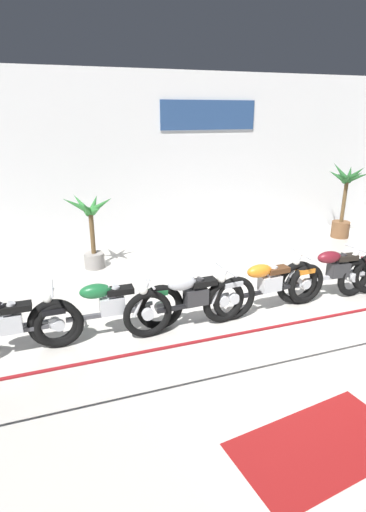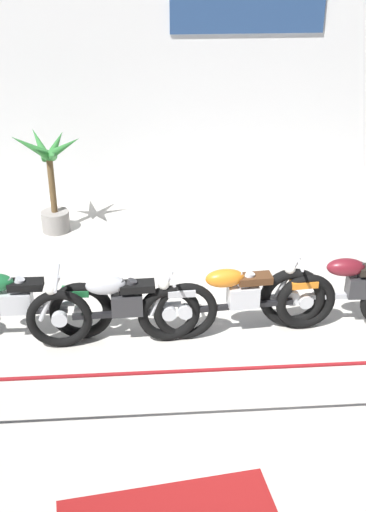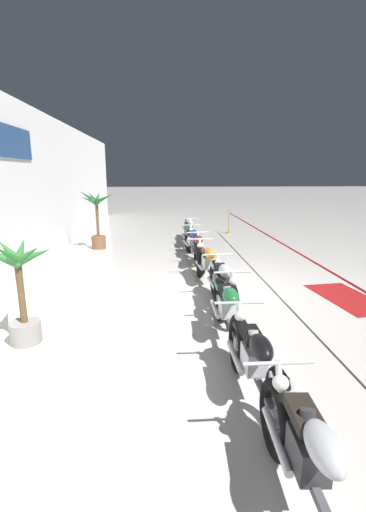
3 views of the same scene
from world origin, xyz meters
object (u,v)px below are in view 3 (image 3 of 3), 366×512
object	(u,v)px
motorcycle_green_7	(189,235)
motorcycle_silver_8	(189,229)
potted_palm_right_of_row	(97,219)
potted_palm_left_of_row	(20,290)
floor_banner	(348,298)
motorcycle_green_2	(228,313)
motorcycle_blue_6	(193,243)
motorcycle_silver_0	(310,466)
stanchion_far_left	(317,270)
motorcycle_silver_3	(222,285)
motorcycle_orange_4	(208,266)
motorcycle_black_1	(255,366)
stanchion_mid_left	(229,225)
motorcycle_maroon_5	(198,251)

from	to	relation	value
motorcycle_green_7	motorcycle_silver_8	distance (m)	1.25
potted_palm_right_of_row	motorcycle_green_7	bearing A→B (deg)	-91.46
potted_palm_left_of_row	floor_banner	size ratio (longest dim) A/B	0.89
motorcycle_green_2	motorcycle_blue_6	world-z (taller)	motorcycle_green_2
motorcycle_silver_0	potted_palm_right_of_row	size ratio (longest dim) A/B	1.12
motorcycle_blue_6	stanchion_far_left	size ratio (longest dim) A/B	0.17
motorcycle_silver_3	stanchion_far_left	bearing A→B (deg)	-93.70
motorcycle_silver_0	motorcycle_silver_3	world-z (taller)	motorcycle_silver_3
motorcycle_silver_3	motorcycle_green_7	distance (m)	5.51
motorcycle_orange_4	potted_palm_left_of_row	xyz separation A→B (m)	(-2.51, 3.11, 0.38)
motorcycle_green_2	stanchion_far_left	size ratio (longest dim) A/B	0.17
potted_palm_left_of_row	motorcycle_green_2	bearing A→B (deg)	-92.82
motorcycle_green_7	floor_banner	xyz separation A→B (m)	(-5.08, -2.91, -0.45)
motorcycle_green_2	floor_banner	world-z (taller)	motorcycle_green_2
motorcycle_green_7	floor_banner	distance (m)	5.88
motorcycle_black_1	motorcycle_orange_4	bearing A→B (deg)	-0.46
motorcycle_black_1	potted_palm_right_of_row	bearing A→B (deg)	20.83
motorcycle_silver_0	motorcycle_blue_6	bearing A→B (deg)	0.95
potted_palm_right_of_row	potted_palm_left_of_row	bearing A→B (deg)	-179.28
motorcycle_silver_0	motorcycle_silver_8	world-z (taller)	motorcycle_silver_8
motorcycle_black_1	motorcycle_silver_3	distance (m)	2.73
motorcycle_green_7	motorcycle_silver_8	xyz separation A→B (m)	(1.25, -0.09, 0.02)
motorcycle_green_2	motorcycle_silver_3	world-z (taller)	motorcycle_silver_3
motorcycle_green_2	motorcycle_orange_4	distance (m)	2.66
motorcycle_black_1	motorcycle_silver_3	xyz separation A→B (m)	(2.73, -0.12, 0.02)
motorcycle_silver_3	motorcycle_green_7	xyz separation A→B (m)	(5.50, 0.21, -0.03)
stanchion_mid_left	potted_palm_left_of_row	bearing A→B (deg)	152.62
motorcycle_black_1	floor_banner	world-z (taller)	motorcycle_black_1
motorcycle_maroon_5	potted_palm_left_of_row	bearing A→B (deg)	142.70
motorcycle_black_1	motorcycle_silver_3	bearing A→B (deg)	-2.46
potted_palm_right_of_row	motorcycle_orange_4	bearing A→B (deg)	-142.78
floor_banner	motorcycle_silver_3	bearing A→B (deg)	91.33
potted_palm_left_of_row	motorcycle_maroon_5	bearing A→B (deg)	-37.30
motorcycle_black_1	motorcycle_green_7	xyz separation A→B (m)	(8.23, 0.10, -0.01)
stanchion_mid_left	floor_banner	size ratio (longest dim) A/B	0.57
motorcycle_black_1	potted_palm_left_of_row	size ratio (longest dim) A/B	1.28
motorcycle_silver_3	potted_palm_right_of_row	size ratio (longest dim) A/B	1.11
motorcycle_orange_4	motorcycle_silver_0	bearing A→B (deg)	-179.88
motorcycle_green_2	potted_palm_right_of_row	world-z (taller)	potted_palm_right_of_row
motorcycle_green_2	motorcycle_silver_8	size ratio (longest dim) A/B	1.04
motorcycle_silver_0	motorcycle_green_2	distance (m)	2.77
motorcycle_green_7	stanchion_mid_left	distance (m)	3.47
motorcycle_maroon_5	motorcycle_green_7	xyz separation A→B (m)	(2.66, 0.05, -0.03)
motorcycle_green_2	stanchion_mid_left	size ratio (longest dim) A/B	2.22
motorcycle_silver_3	motorcycle_blue_6	distance (m)	4.03
potted_palm_left_of_row	stanchion_mid_left	size ratio (longest dim) A/B	1.57
motorcycle_silver_0	motorcycle_green_2	world-z (taller)	motorcycle_green_2
motorcycle_green_2	motorcycle_silver_8	xyz separation A→B (m)	(8.04, -0.02, 0.00)
stanchion_mid_left	motorcycle_green_2	bearing A→B (deg)	169.00
motorcycle_black_1	motorcycle_green_7	world-z (taller)	motorcycle_black_1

